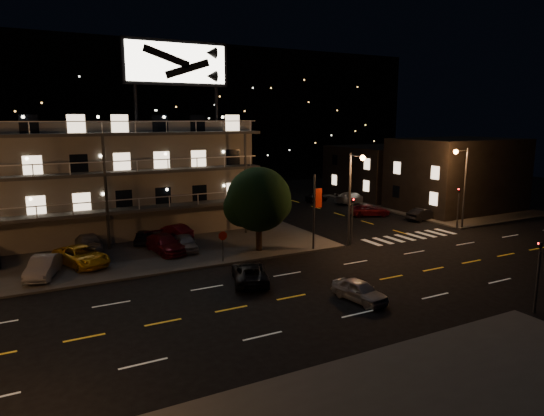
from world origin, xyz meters
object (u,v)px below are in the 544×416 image
tree (258,201)px  lot_car_7 (88,242)px  road_car_east (360,291)px  lot_car_2 (81,256)px  lot_car_4 (186,243)px  road_car_west (250,273)px  side_car_0 (423,214)px

tree → lot_car_7: (-12.38, 6.77, -3.40)m
lot_car_7 → road_car_east: bearing=122.6°
lot_car_2 → road_car_east: size_ratio=1.37×
lot_car_4 → road_car_west: 9.34m
lot_car_7 → road_car_west: (8.52, -13.24, -0.17)m
lot_car_7 → road_car_east: 23.30m
lot_car_2 → lot_car_7: lot_car_2 is taller
tree → lot_car_4: tree is taller
lot_car_4 → road_car_east: 16.44m
side_car_0 → lot_car_7: bearing=76.2°
lot_car_2 → lot_car_4: bearing=-18.6°
lot_car_4 → lot_car_7: size_ratio=0.82×
lot_car_2 → lot_car_7: 4.52m
lot_car_4 → side_car_0: size_ratio=0.96×
lot_car_2 → side_car_0: 34.64m
lot_car_4 → lot_car_7: lot_car_7 is taller
lot_car_2 → road_car_east: lot_car_2 is taller
road_car_west → lot_car_2: bearing=-23.5°
tree → lot_car_7: 14.52m
road_car_east → lot_car_4: bearing=102.6°
lot_car_7 → road_car_east: size_ratio=1.25×
side_car_0 → road_car_west: (-25.12, -9.47, 0.01)m
tree → road_car_east: tree is taller
road_car_east → lot_car_7: bearing=115.5°
tree → lot_car_4: 6.89m
road_car_east → road_car_west: bearing=117.5°
road_car_west → lot_car_4: bearing=-61.8°
lot_car_2 → side_car_0: bearing=-20.4°
lot_car_4 → side_car_0: lot_car_4 is taller
road_car_east → road_car_west: size_ratio=0.79×
lot_car_7 → side_car_0: (33.64, -3.77, -0.17)m
tree → road_car_west: (-3.86, -6.47, -3.57)m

